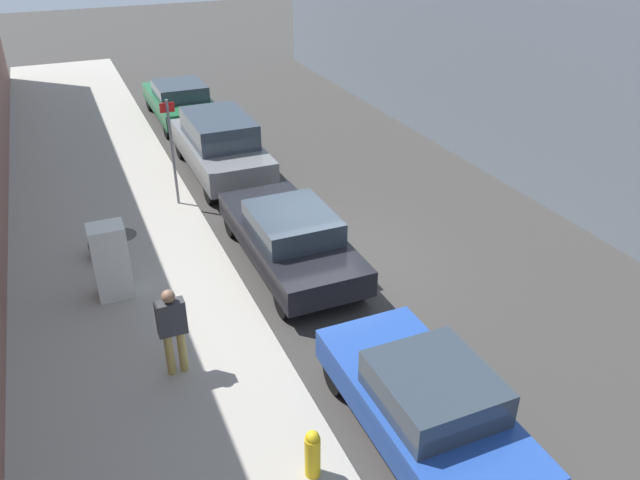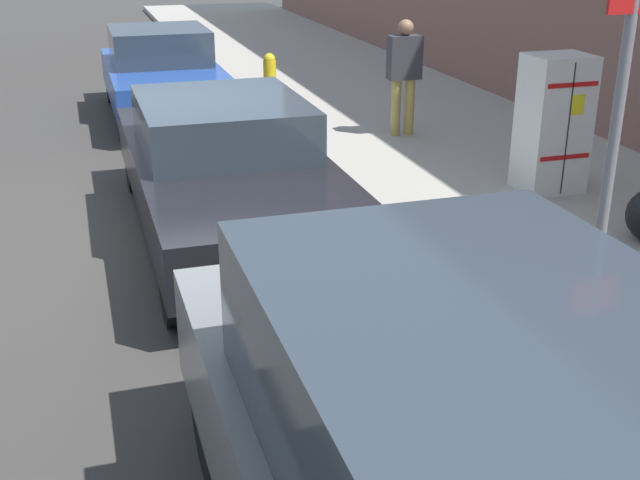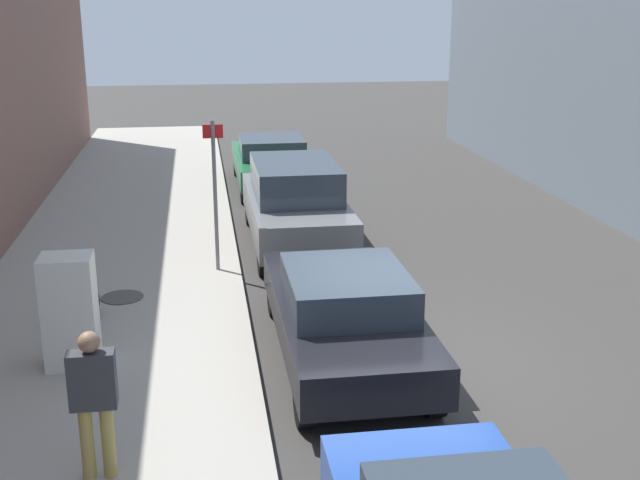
{
  "view_description": "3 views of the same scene",
  "coord_description": "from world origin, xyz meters",
  "px_view_note": "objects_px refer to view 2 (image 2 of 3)",
  "views": [
    {
      "loc": [
        -4.71,
        -10.96,
        7.23
      ],
      "look_at": [
        -0.53,
        -1.28,
        1.39
      ],
      "focal_mm": 35.0,
      "sensor_mm": 36.0,
      "label": 1
    },
    {
      "loc": [
        0.81,
        8.07,
        3.1
      ],
      "look_at": [
        -0.81,
        2.77,
        0.86
      ],
      "focal_mm": 45.0,
      "sensor_mm": 36.0,
      "label": 2
    },
    {
      "loc": [
        -2.51,
        -10.07,
        4.93
      ],
      "look_at": [
        -0.76,
        1.34,
        1.47
      ],
      "focal_mm": 45.0,
      "sensor_mm": 36.0,
      "label": 3
    }
  ],
  "objects_px": {
    "fire_hydrant": "(270,76)",
    "pedestrian_walking_far": "(404,70)",
    "parked_sedan_dark": "(227,167)",
    "parked_hatchback_blue": "(162,73)",
    "discarded_refrigerator": "(553,124)",
    "street_sign_post": "(610,167)"
  },
  "relations": [
    {
      "from": "parked_hatchback_blue",
      "to": "parked_sedan_dark",
      "type": "distance_m",
      "value": 5.57
    },
    {
      "from": "street_sign_post",
      "to": "fire_hydrant",
      "type": "relative_size",
      "value": 3.47
    },
    {
      "from": "discarded_refrigerator",
      "to": "parked_hatchback_blue",
      "type": "relative_size",
      "value": 0.38
    },
    {
      "from": "parked_hatchback_blue",
      "to": "parked_sedan_dark",
      "type": "bearing_deg",
      "value": 90.0
    },
    {
      "from": "fire_hydrant",
      "to": "parked_hatchback_blue",
      "type": "bearing_deg",
      "value": 1.87
    },
    {
      "from": "discarded_refrigerator",
      "to": "pedestrian_walking_far",
      "type": "height_order",
      "value": "pedestrian_walking_far"
    },
    {
      "from": "parked_sedan_dark",
      "to": "discarded_refrigerator",
      "type": "bearing_deg",
      "value": 178.51
    },
    {
      "from": "discarded_refrigerator",
      "to": "street_sign_post",
      "type": "distance_m",
      "value": 4.36
    },
    {
      "from": "street_sign_post",
      "to": "parked_hatchback_blue",
      "type": "xyz_separation_m",
      "value": [
        1.67,
        -9.43,
        -0.97
      ]
    },
    {
      "from": "fire_hydrant",
      "to": "parked_sedan_dark",
      "type": "bearing_deg",
      "value": 72.02
    },
    {
      "from": "fire_hydrant",
      "to": "parked_sedan_dark",
      "type": "xyz_separation_m",
      "value": [
        1.83,
        5.63,
        0.16
      ]
    },
    {
      "from": "pedestrian_walking_far",
      "to": "parked_hatchback_blue",
      "type": "distance_m",
      "value": 4.21
    },
    {
      "from": "street_sign_post",
      "to": "parked_sedan_dark",
      "type": "bearing_deg",
      "value": -66.61
    },
    {
      "from": "parked_hatchback_blue",
      "to": "parked_sedan_dark",
      "type": "xyz_separation_m",
      "value": [
        -0.0,
        5.57,
        0.0
      ]
    },
    {
      "from": "fire_hydrant",
      "to": "parked_hatchback_blue",
      "type": "relative_size",
      "value": 0.2
    },
    {
      "from": "fire_hydrant",
      "to": "pedestrian_walking_far",
      "type": "relative_size",
      "value": 0.49
    },
    {
      "from": "discarded_refrigerator",
      "to": "parked_sedan_dark",
      "type": "xyz_separation_m",
      "value": [
        3.73,
        -0.1,
        -0.2
      ]
    },
    {
      "from": "fire_hydrant",
      "to": "discarded_refrigerator",
      "type": "bearing_deg",
      "value": 108.4
    },
    {
      "from": "parked_sedan_dark",
      "to": "parked_hatchback_blue",
      "type": "bearing_deg",
      "value": -90.0
    },
    {
      "from": "fire_hydrant",
      "to": "street_sign_post",
      "type": "bearing_deg",
      "value": 89.04
    },
    {
      "from": "fire_hydrant",
      "to": "parked_sedan_dark",
      "type": "height_order",
      "value": "parked_sedan_dark"
    },
    {
      "from": "parked_hatchback_blue",
      "to": "pedestrian_walking_far",
      "type": "bearing_deg",
      "value": 137.48
    }
  ]
}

